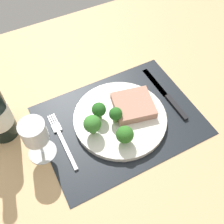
% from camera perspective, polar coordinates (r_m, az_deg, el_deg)
% --- Properties ---
extents(ground_plane, '(1.40, 1.10, 0.03)m').
position_cam_1_polar(ground_plane, '(0.79, 1.68, -2.42)').
color(ground_plane, tan).
extents(placemat, '(0.45, 0.33, 0.00)m').
position_cam_1_polar(placemat, '(0.78, 1.71, -1.75)').
color(placemat, black).
rests_on(placemat, ground_plane).
extents(plate, '(0.27, 0.27, 0.02)m').
position_cam_1_polar(plate, '(0.77, 1.73, -1.36)').
color(plate, silver).
rests_on(plate, placemat).
extents(steak, '(0.13, 0.13, 0.02)m').
position_cam_1_polar(steak, '(0.77, 4.57, 1.45)').
color(steak, tan).
rests_on(steak, plate).
extents(broccoli_center, '(0.05, 0.05, 0.06)m').
position_cam_1_polar(broccoli_center, '(0.69, 2.75, -4.85)').
color(broccoli_center, '#5B8942').
rests_on(broccoli_center, plate).
extents(broccoli_near_fork, '(0.04, 0.04, 0.06)m').
position_cam_1_polar(broccoli_near_fork, '(0.73, -2.81, 0.46)').
color(broccoli_near_fork, '#6B994C').
rests_on(broccoli_near_fork, plate).
extents(broccoli_back_left, '(0.05, 0.05, 0.06)m').
position_cam_1_polar(broccoli_back_left, '(0.70, -4.23, -2.58)').
color(broccoli_back_left, '#5B8942').
rests_on(broccoli_back_left, plate).
extents(broccoli_front_edge, '(0.04, 0.04, 0.05)m').
position_cam_1_polar(broccoli_front_edge, '(0.73, 0.78, -0.48)').
color(broccoli_front_edge, '#5B8942').
rests_on(broccoli_front_edge, plate).
extents(fork, '(0.02, 0.19, 0.01)m').
position_cam_1_polar(fork, '(0.75, -10.53, -5.82)').
color(fork, silver).
rests_on(fork, placemat).
extents(knife, '(0.02, 0.23, 0.01)m').
position_cam_1_polar(knife, '(0.84, 11.79, 3.18)').
color(knife, black).
rests_on(knife, placemat).
extents(wine_glass, '(0.07, 0.07, 0.13)m').
position_cam_1_polar(wine_glass, '(0.67, -16.10, -4.62)').
color(wine_glass, silver).
rests_on(wine_glass, ground_plane).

